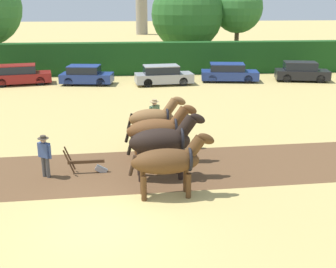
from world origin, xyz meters
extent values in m
plane|color=tan|center=(0.00, 0.00, 0.00)|extent=(240.00, 240.00, 0.00)
cube|color=brown|center=(-2.56, 3.91, 0.00)|extent=(30.13, 5.56, 0.01)
cube|color=#194719|center=(0.00, 26.03, 1.38)|extent=(65.35, 1.40, 2.76)
cylinder|color=#423323|center=(6.70, 31.08, 1.51)|extent=(0.44, 0.44, 3.02)
sphere|color=#2D6628|center=(6.70, 31.08, 4.94)|extent=(6.99, 6.99, 6.99)
cylinder|color=brown|center=(11.82, 31.49, 2.07)|extent=(0.44, 0.44, 4.15)
sphere|color=#387533|center=(11.82, 31.49, 5.49)|extent=(4.87, 4.87, 4.87)
cylinder|color=gray|center=(3.49, 70.14, 3.45)|extent=(2.15, 2.15, 6.90)
ellipsoid|color=#513319|center=(2.04, 1.74, 1.24)|extent=(2.31, 0.99, 0.85)
cylinder|color=#513319|center=(2.76, 2.01, 0.43)|extent=(0.18, 0.18, 0.87)
cylinder|color=#513319|center=(2.78, 1.52, 0.43)|extent=(0.18, 0.18, 0.87)
cylinder|color=#513319|center=(1.29, 1.95, 0.43)|extent=(0.18, 0.18, 0.87)
cylinder|color=#513319|center=(1.31, 1.46, 0.43)|extent=(0.18, 0.18, 0.87)
cylinder|color=#513319|center=(3.00, 1.78, 1.70)|extent=(0.76, 0.43, 0.83)
ellipsoid|color=#513319|center=(3.38, 1.80, 1.97)|extent=(0.69, 0.29, 0.54)
cube|color=black|center=(3.17, 1.79, 1.88)|extent=(0.39, 0.10, 0.51)
cylinder|color=black|center=(0.96, 1.69, 1.16)|extent=(0.30, 0.13, 0.71)
torus|color=black|center=(2.83, 1.77, 1.31)|extent=(0.15, 0.87, 0.87)
ellipsoid|color=black|center=(1.97, 3.32, 1.39)|extent=(2.29, 1.13, 0.98)
cylinder|color=black|center=(2.68, 3.63, 0.47)|extent=(0.18, 0.18, 0.95)
cylinder|color=black|center=(2.71, 3.06, 0.47)|extent=(0.18, 0.18, 0.95)
cylinder|color=black|center=(1.23, 3.57, 0.47)|extent=(0.18, 0.18, 0.95)
cylinder|color=black|center=(1.25, 3.00, 0.47)|extent=(0.18, 0.18, 0.95)
cylinder|color=black|center=(2.92, 3.36, 1.91)|extent=(0.87, 0.50, 0.94)
ellipsoid|color=black|center=(3.34, 3.38, 2.21)|extent=(0.69, 0.29, 0.54)
cube|color=black|center=(3.11, 3.37, 2.12)|extent=(0.43, 0.10, 0.57)
cylinder|color=black|center=(0.90, 3.27, 1.29)|extent=(0.30, 0.13, 0.71)
torus|color=black|center=(2.75, 3.35, 1.47)|extent=(0.15, 0.99, 0.99)
ellipsoid|color=brown|center=(1.90, 4.90, 1.33)|extent=(2.32, 1.08, 0.93)
cylinder|color=brown|center=(2.63, 5.20, 0.46)|extent=(0.18, 0.18, 0.91)
cylinder|color=brown|center=(2.65, 4.66, 0.46)|extent=(0.18, 0.18, 0.91)
cylinder|color=brown|center=(1.15, 5.13, 0.46)|extent=(0.18, 0.18, 0.91)
cylinder|color=brown|center=(1.17, 4.59, 0.46)|extent=(0.18, 0.18, 0.91)
cylinder|color=brown|center=(2.87, 4.94, 1.84)|extent=(0.85, 0.48, 0.93)
ellipsoid|color=brown|center=(3.29, 4.96, 2.14)|extent=(0.69, 0.29, 0.54)
cube|color=black|center=(3.05, 4.95, 2.04)|extent=(0.43, 0.10, 0.57)
cylinder|color=black|center=(0.82, 4.85, 1.23)|extent=(0.30, 0.13, 0.71)
torus|color=black|center=(2.70, 4.93, 1.40)|extent=(0.15, 0.95, 0.94)
ellipsoid|color=brown|center=(1.83, 6.47, 1.38)|extent=(1.99, 0.97, 0.84)
cylinder|color=brown|center=(2.45, 6.75, 0.50)|extent=(0.18, 0.18, 1.01)
cylinder|color=brown|center=(2.47, 6.26, 0.50)|extent=(0.18, 0.18, 1.01)
cylinder|color=brown|center=(1.18, 6.69, 0.50)|extent=(0.18, 0.18, 1.01)
cylinder|color=brown|center=(1.21, 6.20, 0.50)|extent=(0.18, 0.18, 1.01)
cylinder|color=brown|center=(2.66, 6.51, 1.85)|extent=(0.78, 0.43, 0.85)
ellipsoid|color=brown|center=(3.05, 6.53, 2.13)|extent=(0.69, 0.29, 0.54)
cube|color=black|center=(2.83, 6.52, 2.03)|extent=(0.40, 0.10, 0.53)
cylinder|color=black|center=(0.90, 6.43, 1.30)|extent=(0.30, 0.13, 0.71)
torus|color=black|center=(2.51, 6.50, 1.45)|extent=(0.15, 0.87, 0.87)
cube|color=#4C331E|center=(-0.79, 3.99, 0.45)|extent=(1.38, 0.16, 0.12)
cube|color=#939399|center=(-0.24, 4.01, 0.10)|extent=(0.49, 0.22, 0.39)
cylinder|color=#4C331E|center=(-1.41, 4.16, 0.55)|extent=(0.40, 0.08, 0.96)
cylinder|color=#4C331E|center=(-1.40, 3.76, 0.55)|extent=(0.40, 0.08, 0.96)
cylinder|color=#4C4C4C|center=(-2.33, 3.78, 0.39)|extent=(0.14, 0.14, 0.78)
cylinder|color=#4C4C4C|center=(-2.16, 3.67, 0.39)|extent=(0.14, 0.14, 0.78)
cube|color=#3D5184|center=(-2.24, 3.73, 1.06)|extent=(0.49, 0.42, 0.56)
sphere|color=tan|center=(-2.24, 3.73, 1.45)|extent=(0.21, 0.21, 0.21)
cylinder|color=#3D5184|center=(-2.47, 3.88, 1.04)|extent=(0.09, 0.09, 0.52)
cylinder|color=#3D5184|center=(-2.02, 3.57, 1.04)|extent=(0.09, 0.09, 0.52)
cylinder|color=#42382D|center=(-2.24, 3.73, 1.52)|extent=(0.40, 0.40, 0.02)
cylinder|color=#42382D|center=(-2.24, 3.73, 1.57)|extent=(0.20, 0.20, 0.10)
cylinder|color=#4C4C4C|center=(2.17, 8.42, 0.44)|extent=(0.14, 0.14, 0.88)
cylinder|color=#4C4C4C|center=(2.00, 8.26, 0.44)|extent=(0.14, 0.14, 0.88)
cube|color=#4C6B4C|center=(2.08, 8.34, 1.19)|extent=(0.51, 0.50, 0.62)
sphere|color=tan|center=(2.08, 8.34, 1.62)|extent=(0.24, 0.24, 0.24)
cylinder|color=#4C6B4C|center=(2.30, 8.54, 1.17)|extent=(0.09, 0.09, 0.59)
cylinder|color=#4C6B4C|center=(1.87, 8.13, 1.17)|extent=(0.09, 0.09, 0.59)
cylinder|color=tan|center=(2.08, 8.34, 1.70)|extent=(0.45, 0.45, 0.02)
cylinder|color=tan|center=(2.08, 8.34, 1.75)|extent=(0.23, 0.23, 0.10)
cube|color=maroon|center=(-7.42, 22.15, 0.54)|extent=(4.75, 2.64, 0.71)
cube|color=black|center=(-7.64, 22.10, 1.18)|extent=(2.96, 2.11, 0.58)
cube|color=maroon|center=(-7.64, 22.10, 1.50)|extent=(2.96, 2.11, 0.06)
cylinder|color=black|center=(-6.21, 23.19, 0.34)|extent=(0.70, 0.35, 0.67)
cylinder|color=black|center=(-5.90, 21.66, 0.34)|extent=(0.70, 0.35, 0.67)
cylinder|color=black|center=(-8.93, 22.64, 0.34)|extent=(0.70, 0.35, 0.67)
cylinder|color=black|center=(-8.62, 21.10, 0.34)|extent=(0.70, 0.35, 0.67)
cube|color=navy|center=(-2.35, 21.70, 0.52)|extent=(4.15, 2.34, 0.68)
cube|color=black|center=(-2.54, 21.72, 1.13)|extent=(2.57, 1.95, 0.55)
cube|color=navy|center=(-2.54, 21.72, 1.44)|extent=(2.57, 1.95, 0.06)
cylinder|color=black|center=(-1.03, 22.33, 0.33)|extent=(0.69, 0.31, 0.67)
cylinder|color=black|center=(-1.24, 20.74, 0.33)|extent=(0.69, 0.31, 0.67)
cylinder|color=black|center=(-3.45, 22.66, 0.33)|extent=(0.69, 0.31, 0.67)
cylinder|color=black|center=(-3.67, 21.07, 0.33)|extent=(0.69, 0.31, 0.67)
cube|color=#9E9EA8|center=(3.59, 21.04, 0.53)|extent=(4.55, 2.18, 0.69)
cube|color=black|center=(3.37, 21.02, 1.16)|extent=(2.78, 1.83, 0.57)
cube|color=#9E9EA8|center=(3.37, 21.02, 1.47)|extent=(2.78, 1.83, 0.06)
cylinder|color=black|center=(4.87, 21.94, 0.33)|extent=(0.68, 0.28, 0.66)
cylinder|color=black|center=(5.02, 20.41, 0.33)|extent=(0.68, 0.28, 0.66)
cylinder|color=black|center=(2.15, 21.68, 0.33)|extent=(0.68, 0.28, 0.66)
cylinder|color=black|center=(2.30, 20.15, 0.33)|extent=(0.68, 0.28, 0.66)
cube|color=navy|center=(8.94, 21.89, 0.52)|extent=(4.70, 2.45, 0.67)
cube|color=black|center=(8.72, 21.92, 1.12)|extent=(2.90, 2.01, 0.54)
cube|color=navy|center=(8.72, 21.92, 1.42)|extent=(2.90, 2.01, 0.06)
cylinder|color=black|center=(10.43, 22.49, 0.33)|extent=(0.69, 0.31, 0.66)
cylinder|color=black|center=(10.20, 20.90, 0.33)|extent=(0.69, 0.31, 0.66)
cylinder|color=black|center=(7.68, 22.88, 0.33)|extent=(0.69, 0.31, 0.66)
cylinder|color=black|center=(7.45, 21.29, 0.33)|extent=(0.69, 0.31, 0.66)
cube|color=black|center=(14.82, 21.56, 0.54)|extent=(4.43, 2.60, 0.71)
cube|color=black|center=(14.61, 21.60, 1.19)|extent=(2.77, 2.08, 0.59)
cube|color=black|center=(14.61, 21.60, 1.51)|extent=(2.77, 2.08, 0.06)
cylinder|color=black|center=(16.24, 22.05, 0.33)|extent=(0.69, 0.35, 0.66)
cylinder|color=black|center=(15.91, 20.53, 0.33)|extent=(0.69, 0.35, 0.66)
cylinder|color=black|center=(13.72, 22.58, 0.33)|extent=(0.69, 0.35, 0.66)
cylinder|color=black|center=(13.40, 21.06, 0.33)|extent=(0.69, 0.35, 0.66)
camera|label=1|loc=(0.94, -11.08, 6.32)|focal=45.00mm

